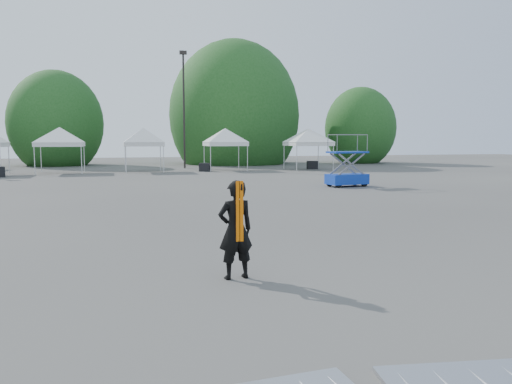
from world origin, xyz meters
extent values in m
plane|color=#474442|center=(0.00, 0.00, 0.00)|extent=(120.00, 120.00, 0.00)
cylinder|color=black|center=(3.00, 32.00, 4.75)|extent=(0.16, 0.16, 9.50)
cube|color=black|center=(3.00, 32.00, 9.65)|extent=(0.60, 0.25, 0.30)
cylinder|color=#382314|center=(-8.00, 40.00, 1.14)|extent=(0.36, 0.36, 2.27)
ellipsoid|color=#1C4D19|center=(-8.00, 40.00, 3.94)|extent=(4.16, 4.16, 4.78)
cylinder|color=#382314|center=(9.00, 39.00, 1.40)|extent=(0.36, 0.36, 2.80)
ellipsoid|color=#1C4D19|center=(9.00, 39.00, 4.85)|extent=(5.12, 5.12, 5.89)
cylinder|color=#382314|center=(22.00, 37.00, 1.05)|extent=(0.36, 0.36, 2.10)
ellipsoid|color=#1C4D19|center=(22.00, 37.00, 3.64)|extent=(3.84, 3.84, 4.42)
cylinder|color=silver|center=(-10.05, 26.00, 1.00)|extent=(0.06, 0.06, 2.00)
cylinder|color=silver|center=(-10.05, 28.79, 1.00)|extent=(0.06, 0.06, 2.00)
cylinder|color=silver|center=(-8.03, 26.61, 1.00)|extent=(0.06, 0.06, 2.00)
cylinder|color=silver|center=(-4.97, 26.61, 1.00)|extent=(0.06, 0.06, 2.00)
cylinder|color=silver|center=(-8.03, 29.68, 1.00)|extent=(0.06, 0.06, 2.00)
cylinder|color=silver|center=(-4.97, 29.68, 1.00)|extent=(0.06, 0.06, 2.00)
cube|color=silver|center=(-6.50, 28.15, 2.08)|extent=(3.27, 3.27, 0.30)
pyramid|color=silver|center=(-6.50, 28.15, 3.33)|extent=(4.62, 4.62, 1.10)
cylinder|color=silver|center=(-1.93, 26.73, 1.00)|extent=(0.06, 0.06, 2.00)
cylinder|color=silver|center=(0.76, 26.73, 1.00)|extent=(0.06, 0.06, 2.00)
cylinder|color=silver|center=(-1.93, 29.43, 1.00)|extent=(0.06, 0.06, 2.00)
cylinder|color=silver|center=(0.76, 29.43, 1.00)|extent=(0.06, 0.06, 2.00)
cube|color=silver|center=(-0.58, 28.08, 2.08)|extent=(2.90, 2.90, 0.30)
pyramid|color=silver|center=(-0.58, 28.08, 3.33)|extent=(4.10, 4.10, 1.10)
cylinder|color=silver|center=(4.30, 26.86, 1.00)|extent=(0.06, 0.06, 2.00)
cylinder|color=silver|center=(7.20, 26.86, 1.00)|extent=(0.06, 0.06, 2.00)
cylinder|color=silver|center=(4.30, 29.76, 1.00)|extent=(0.06, 0.06, 2.00)
cylinder|color=silver|center=(7.20, 29.76, 1.00)|extent=(0.06, 0.06, 2.00)
cube|color=silver|center=(5.75, 28.31, 2.08)|extent=(3.10, 3.10, 0.30)
pyramid|color=silver|center=(5.75, 28.31, 3.33)|extent=(4.39, 4.39, 1.10)
cylinder|color=silver|center=(10.85, 25.75, 1.00)|extent=(0.06, 0.06, 2.00)
cylinder|color=silver|center=(13.92, 25.75, 1.00)|extent=(0.06, 0.06, 2.00)
cylinder|color=silver|center=(10.85, 28.81, 1.00)|extent=(0.06, 0.06, 2.00)
cylinder|color=silver|center=(13.92, 28.81, 1.00)|extent=(0.06, 0.06, 2.00)
cube|color=silver|center=(12.38, 27.28, 2.08)|extent=(3.26, 3.26, 0.30)
pyramid|color=silver|center=(12.38, 27.28, 3.33)|extent=(4.62, 4.62, 1.10)
imported|color=black|center=(-0.58, -2.27, 0.86)|extent=(0.68, 0.50, 1.73)
cube|color=orange|center=(-0.58, -2.44, 1.21)|extent=(0.14, 0.02, 1.04)
cube|color=#0B4399|center=(8.93, 12.99, 0.39)|extent=(2.21, 1.32, 0.52)
cube|color=#0B4399|center=(8.93, 12.99, 1.78)|extent=(2.12, 1.27, 0.09)
cylinder|color=black|center=(8.22, 12.45, 0.16)|extent=(0.33, 0.17, 0.31)
cylinder|color=black|center=(9.76, 12.67, 0.16)|extent=(0.33, 0.17, 0.31)
cylinder|color=black|center=(8.10, 13.31, 0.16)|extent=(0.33, 0.17, 0.31)
cylinder|color=black|center=(9.64, 13.53, 0.16)|extent=(0.33, 0.17, 0.31)
cube|color=black|center=(3.94, 27.28, 0.32)|extent=(1.01, 0.92, 0.64)
cube|color=black|center=(13.06, 27.99, 0.33)|extent=(0.97, 0.82, 0.67)
camera|label=1|loc=(-2.52, -10.59, 2.42)|focal=35.00mm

